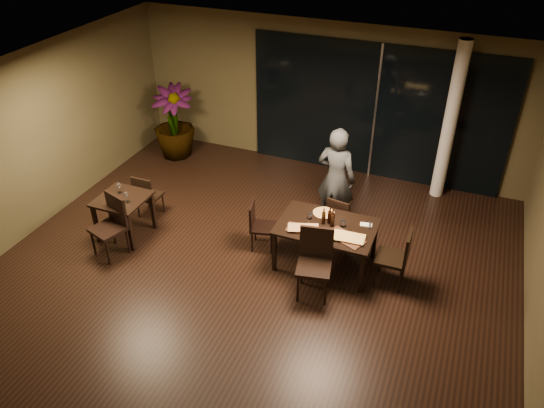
# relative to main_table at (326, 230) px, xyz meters

# --- Properties ---
(ground) EXTENTS (8.00, 8.00, 0.00)m
(ground) POSITION_rel_main_table_xyz_m (-1.00, -0.80, -0.68)
(ground) COLOR black
(ground) RESTS_ON ground
(wall_back) EXTENTS (8.00, 0.10, 3.00)m
(wall_back) POSITION_rel_main_table_xyz_m (-1.00, 3.25, 0.82)
(wall_back) COLOR #4B4328
(wall_back) RESTS_ON ground
(wall_left) EXTENTS (0.10, 8.00, 3.00)m
(wall_left) POSITION_rel_main_table_xyz_m (-5.05, -0.80, 0.82)
(wall_left) COLOR #4B4328
(wall_left) RESTS_ON ground
(ceiling) EXTENTS (8.00, 8.00, 0.04)m
(ceiling) POSITION_rel_main_table_xyz_m (-1.00, -0.80, 2.34)
(ceiling) COLOR silver
(ceiling) RESTS_ON wall_back
(window_panel) EXTENTS (5.00, 0.06, 2.70)m
(window_panel) POSITION_rel_main_table_xyz_m (0.00, 3.16, 0.67)
(window_panel) COLOR black
(window_panel) RESTS_ON ground
(column) EXTENTS (0.24, 0.24, 3.00)m
(column) POSITION_rel_main_table_xyz_m (1.40, 2.85, 0.82)
(column) COLOR white
(column) RESTS_ON ground
(main_table) EXTENTS (1.50, 1.00, 0.75)m
(main_table) POSITION_rel_main_table_xyz_m (0.00, 0.00, 0.00)
(main_table) COLOR black
(main_table) RESTS_ON ground
(side_table) EXTENTS (0.80, 0.80, 0.75)m
(side_table) POSITION_rel_main_table_xyz_m (-3.40, -0.50, -0.05)
(side_table) COLOR black
(side_table) RESTS_ON ground
(chair_main_far) EXTENTS (0.46, 0.46, 0.86)m
(chair_main_far) POSITION_rel_main_table_xyz_m (0.03, 0.68, -0.20)
(chair_main_far) COLOR black
(chair_main_far) RESTS_ON ground
(chair_main_near) EXTENTS (0.58, 0.58, 1.06)m
(chair_main_near) POSITION_rel_main_table_xyz_m (0.03, -0.65, -0.08)
(chair_main_near) COLOR black
(chair_main_near) RESTS_ON ground
(chair_main_left) EXTENTS (0.47, 0.47, 0.84)m
(chair_main_left) POSITION_rel_main_table_xyz_m (-1.16, 0.04, -0.21)
(chair_main_left) COLOR black
(chair_main_left) RESTS_ON ground
(chair_main_right) EXTENTS (0.46, 0.46, 0.98)m
(chair_main_right) POSITION_rel_main_table_xyz_m (1.13, -0.06, -0.13)
(chair_main_right) COLOR black
(chair_main_right) RESTS_ON ground
(chair_side_far) EXTENTS (0.40, 0.40, 0.85)m
(chair_side_far) POSITION_rel_main_table_xyz_m (-3.35, 0.11, -0.20)
(chair_side_far) COLOR black
(chair_side_far) RESTS_ON ground
(chair_side_near) EXTENTS (0.61, 0.61, 1.03)m
(chair_side_near) POSITION_rel_main_table_xyz_m (-3.30, -0.95, -0.10)
(chair_side_near) COLOR black
(chair_side_near) RESTS_ON ground
(diner) EXTENTS (0.67, 0.48, 1.86)m
(diner) POSITION_rel_main_table_xyz_m (-0.19, 1.14, 0.25)
(diner) COLOR #303436
(diner) RESTS_ON ground
(potted_plant) EXTENTS (1.14, 1.14, 1.56)m
(potted_plant) POSITION_rel_main_table_xyz_m (-4.12, 2.40, 0.10)
(potted_plant) COLOR #244C19
(potted_plant) RESTS_ON ground
(pizza_board_left) EXTENTS (0.52, 0.29, 0.01)m
(pizza_board_left) POSITION_rel_main_table_xyz_m (-0.30, -0.23, 0.08)
(pizza_board_left) COLOR #472A16
(pizza_board_left) RESTS_ON main_table
(pizza_board_right) EXTENTS (0.64, 0.50, 0.01)m
(pizza_board_right) POSITION_rel_main_table_xyz_m (0.35, -0.21, 0.08)
(pizza_board_right) COLOR #402214
(pizza_board_right) RESTS_ON main_table
(oblong_pizza_left) EXTENTS (0.49, 0.34, 0.02)m
(oblong_pizza_left) POSITION_rel_main_table_xyz_m (-0.30, -0.23, 0.10)
(oblong_pizza_left) COLOR maroon
(oblong_pizza_left) RESTS_ON pizza_board_left
(oblong_pizza_right) EXTENTS (0.56, 0.28, 0.02)m
(oblong_pizza_right) POSITION_rel_main_table_xyz_m (0.35, -0.21, 0.10)
(oblong_pizza_right) COLOR #6B0C09
(oblong_pizza_right) RESTS_ON pizza_board_right
(round_pizza) EXTENTS (0.33, 0.33, 0.01)m
(round_pizza) POSITION_rel_main_table_xyz_m (-0.14, 0.30, 0.08)
(round_pizza) COLOR #AA3812
(round_pizza) RESTS_ON main_table
(bottle_a) EXTENTS (0.06, 0.06, 0.27)m
(bottle_a) POSITION_rel_main_table_xyz_m (-0.07, 0.04, 0.21)
(bottle_a) COLOR black
(bottle_a) RESTS_ON main_table
(bottle_b) EXTENTS (0.07, 0.07, 0.30)m
(bottle_b) POSITION_rel_main_table_xyz_m (0.08, 0.03, 0.23)
(bottle_b) COLOR black
(bottle_b) RESTS_ON main_table
(bottle_c) EXTENTS (0.06, 0.06, 0.28)m
(bottle_c) POSITION_rel_main_table_xyz_m (0.01, 0.08, 0.22)
(bottle_c) COLOR black
(bottle_c) RESTS_ON main_table
(tumbler_left) EXTENTS (0.08, 0.08, 0.09)m
(tumbler_left) POSITION_rel_main_table_xyz_m (-0.30, 0.08, 0.12)
(tumbler_left) COLOR white
(tumbler_left) RESTS_ON main_table
(tumbler_right) EXTENTS (0.08, 0.08, 0.10)m
(tumbler_right) POSITION_rel_main_table_xyz_m (0.24, 0.08, 0.12)
(tumbler_right) COLOR white
(tumbler_right) RESTS_ON main_table
(napkin_near) EXTENTS (0.19, 0.12, 0.01)m
(napkin_near) POSITION_rel_main_table_xyz_m (0.50, -0.12, 0.08)
(napkin_near) COLOR white
(napkin_near) RESTS_ON main_table
(napkin_far) EXTENTS (0.19, 0.13, 0.01)m
(napkin_far) POSITION_rel_main_table_xyz_m (0.56, 0.23, 0.08)
(napkin_far) COLOR white
(napkin_far) RESTS_ON main_table
(wine_glass_a) EXTENTS (0.08, 0.08, 0.18)m
(wine_glass_a) POSITION_rel_main_table_xyz_m (-3.52, -0.37, 0.16)
(wine_glass_a) COLOR white
(wine_glass_a) RESTS_ON side_table
(wine_glass_b) EXTENTS (0.08, 0.08, 0.18)m
(wine_glass_b) POSITION_rel_main_table_xyz_m (-3.24, -0.56, 0.16)
(wine_glass_b) COLOR white
(wine_glass_b) RESTS_ON side_table
(side_napkin) EXTENTS (0.21, 0.18, 0.01)m
(side_napkin) POSITION_rel_main_table_xyz_m (-3.31, -0.71, 0.08)
(side_napkin) COLOR silver
(side_napkin) RESTS_ON side_table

